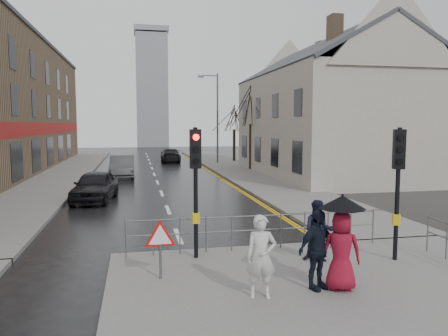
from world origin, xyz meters
name	(u,v)px	position (x,y,z in m)	size (l,w,h in m)	color
ground	(190,265)	(0.00, 0.00, 0.00)	(120.00, 120.00, 0.00)	black
near_pavement	(367,309)	(3.00, -3.50, 0.07)	(10.00, 9.00, 0.14)	#605E5B
left_pavement	(65,172)	(-6.50, 23.00, 0.07)	(4.00, 44.00, 0.14)	#605E5B
right_pavement	(230,166)	(6.50, 25.00, 0.07)	(4.00, 40.00, 0.14)	#605E5B
pavement_bridge_right	(362,225)	(6.50, 3.00, 0.07)	(4.00, 4.20, 0.14)	#605E5B
building_right_cream	(328,108)	(12.00, 18.00, 4.78)	(9.00, 16.40, 10.10)	#B3AE9C
church_tower	(152,91)	(1.50, 62.00, 9.00)	(5.00, 5.00, 18.00)	gray
traffic_signal_near_left	(196,169)	(0.20, 0.20, 2.46)	(0.28, 0.27, 3.40)	black
traffic_signal_near_right	(398,170)	(5.20, -1.00, 2.46)	(0.34, 0.33, 3.40)	black
guard_railing_front	(257,224)	(1.95, 0.60, 0.86)	(7.14, 0.04, 1.00)	#595B5E
warning_sign	(160,240)	(-0.80, -1.21, 1.04)	(0.80, 0.07, 1.35)	#595B5E
street_lamp	(216,112)	(5.82, 28.00, 4.71)	(1.83, 0.25, 8.00)	#595B5E
tree_near	(251,105)	(7.50, 22.00, 5.14)	(2.40, 2.40, 6.58)	black
tree_far	(234,116)	(8.00, 30.00, 4.42)	(2.40, 2.40, 5.64)	black
pedestrian_a	(261,257)	(1.12, -2.68, 0.98)	(0.61, 0.40, 1.68)	beige
pedestrian_b	(318,231)	(3.21, -0.70, 0.92)	(0.76, 0.59, 1.57)	black
pedestrian_with_umbrella	(341,238)	(2.88, -2.62, 1.25)	(0.96, 0.96, 2.01)	maroon
pedestrian_d	(317,250)	(2.40, -2.48, 0.99)	(1.00, 0.42, 1.70)	black
car_parked	(95,186)	(-3.21, 10.33, 0.72)	(1.69, 4.21, 1.43)	black
car_mid	(122,166)	(-2.22, 19.52, 0.75)	(1.60, 4.58, 1.51)	#434547
car_far	(170,155)	(1.99, 31.28, 0.66)	(1.84, 4.52, 1.31)	black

